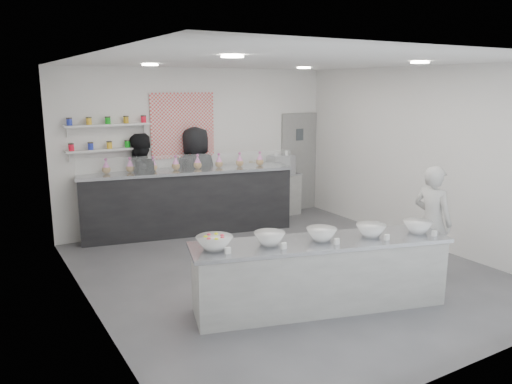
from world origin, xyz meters
TOP-DOWN VIEW (x-y plane):
  - floor at (0.00, 0.00)m, footprint 6.00×6.00m
  - ceiling at (0.00, 0.00)m, footprint 6.00×6.00m
  - back_wall at (0.00, 3.00)m, footprint 5.50×0.00m
  - left_wall at (-2.75, 0.00)m, footprint 0.00×6.00m
  - right_wall at (2.75, 0.00)m, footprint 0.00×6.00m
  - back_door at (2.30, 2.97)m, footprint 0.88×0.04m
  - pattern_panel at (-0.35, 2.98)m, footprint 1.25×0.03m
  - jar_shelf_lower at (-1.75, 2.90)m, footprint 1.45×0.22m
  - jar_shelf_upper at (-1.75, 2.90)m, footprint 1.45×0.22m
  - preserve_jars at (-1.75, 2.88)m, footprint 1.45×0.10m
  - downlight_0 at (-1.40, -1.00)m, footprint 0.24×0.24m
  - downlight_1 at (1.40, -1.00)m, footprint 0.24×0.24m
  - downlight_2 at (-1.40, 1.60)m, footprint 0.24×0.24m
  - downlight_3 at (1.40, 1.60)m, footprint 0.24×0.24m
  - prep_counter at (-0.32, -1.21)m, footprint 3.24×1.56m
  - back_bar at (-0.46, 2.57)m, footprint 3.90×1.47m
  - sneeze_guard at (-0.53, 2.24)m, footprint 3.70×0.79m
  - espresso_ledge at (1.55, 2.78)m, footprint 1.17×0.37m
  - espresso_machine at (1.72, 2.78)m, footprint 0.50×0.35m
  - cup_stacks at (1.09, 2.78)m, footprint 0.24×0.24m
  - prep_bowls at (-0.32, -1.21)m, footprint 2.98×1.27m
  - label_cards at (-0.19, -1.70)m, footprint 2.66×0.04m
  - cookie_bags at (-0.46, 2.57)m, footprint 2.91×0.74m
  - woman_prep at (1.67, -1.17)m, footprint 0.46×0.63m
  - staff_left at (-1.27, 2.82)m, footprint 1.09×0.98m
  - staff_right at (-0.17, 2.82)m, footprint 0.96×0.65m

SIDE VIEW (x-z plane):
  - floor at x=0.00m, z-range 0.00..0.00m
  - prep_counter at x=-0.32m, z-range 0.00..0.86m
  - espresso_ledge at x=1.55m, z-range 0.00..0.87m
  - back_bar at x=-0.46m, z-range 0.00..1.19m
  - woman_prep at x=1.67m, z-range 0.00..1.60m
  - label_cards at x=-0.19m, z-range 0.86..0.93m
  - staff_left at x=-1.27m, z-range 0.00..1.86m
  - prep_bowls at x=-0.32m, z-range 0.86..1.01m
  - staff_right at x=-0.17m, z-range 0.00..1.93m
  - cup_stacks at x=1.09m, z-range 0.87..1.18m
  - back_door at x=2.30m, z-range 0.00..2.10m
  - espresso_machine at x=1.72m, z-range 0.87..1.25m
  - cookie_bags at x=-0.46m, z-range 1.19..1.45m
  - sneeze_guard at x=-0.53m, z-range 1.19..1.51m
  - back_wall at x=0.00m, z-range -1.25..4.25m
  - left_wall at x=-2.75m, z-range -1.50..4.50m
  - right_wall at x=2.75m, z-range -1.50..4.50m
  - jar_shelf_lower at x=-1.75m, z-range 1.58..1.62m
  - preserve_jars at x=-1.75m, z-range 1.60..2.16m
  - pattern_panel at x=-0.35m, z-range 1.35..2.55m
  - jar_shelf_upper at x=-1.75m, z-range 2.00..2.04m
  - downlight_0 at x=-1.40m, z-range 2.97..2.99m
  - downlight_1 at x=1.40m, z-range 2.97..2.99m
  - downlight_2 at x=-1.40m, z-range 2.97..2.99m
  - downlight_3 at x=1.40m, z-range 2.97..2.99m
  - ceiling at x=0.00m, z-range 3.00..3.00m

